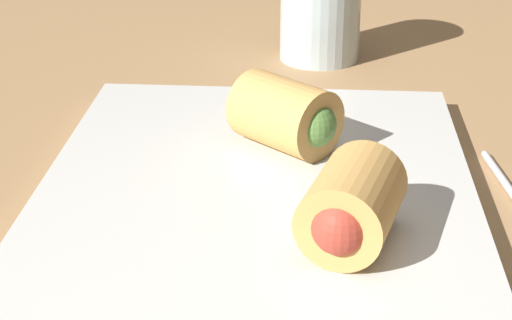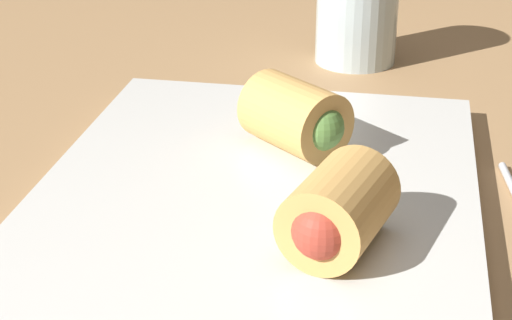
{
  "view_description": "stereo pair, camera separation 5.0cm",
  "coord_description": "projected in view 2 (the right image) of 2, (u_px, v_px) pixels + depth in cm",
  "views": [
    {
      "loc": [
        -44.08,
        -5.68,
        26.79
      ],
      "look_at": [
        0.49,
        -2.51,
        5.32
      ],
      "focal_mm": 60.0,
      "sensor_mm": 36.0,
      "label": 1
    },
    {
      "loc": [
        -43.44,
        -10.65,
        26.79
      ],
      "look_at": [
        0.49,
        -2.51,
        5.32
      ],
      "focal_mm": 60.0,
      "sensor_mm": 36.0,
      "label": 2
    }
  ],
  "objects": [
    {
      "name": "drinking_glass",
      "position": [
        358.0,
        1.0,
        0.73
      ],
      "size": [
        7.01,
        7.01,
        10.73
      ],
      "color": "silver",
      "rests_on": "table_surface"
    },
    {
      "name": "table_surface",
      "position": [
        214.0,
        225.0,
        0.51
      ],
      "size": [
        180.0,
        140.0,
        2.0
      ],
      "color": "#A87F54",
      "rests_on": "ground"
    },
    {
      "name": "roll_front_right",
      "position": [
        336.0,
        212.0,
        0.43
      ],
      "size": [
        7.35,
        6.07,
        4.56
      ],
      "color": "#DBA356",
      "rests_on": "serving_plate"
    },
    {
      "name": "serving_plate",
      "position": [
        256.0,
        199.0,
        0.51
      ],
      "size": [
        34.22,
        25.83,
        1.5
      ],
      "color": "silver",
      "rests_on": "table_surface"
    },
    {
      "name": "roll_front_left",
      "position": [
        299.0,
        118.0,
        0.54
      ],
      "size": [
        7.44,
        7.63,
        4.56
      ],
      "color": "#DBA356",
      "rests_on": "serving_plate"
    }
  ]
}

